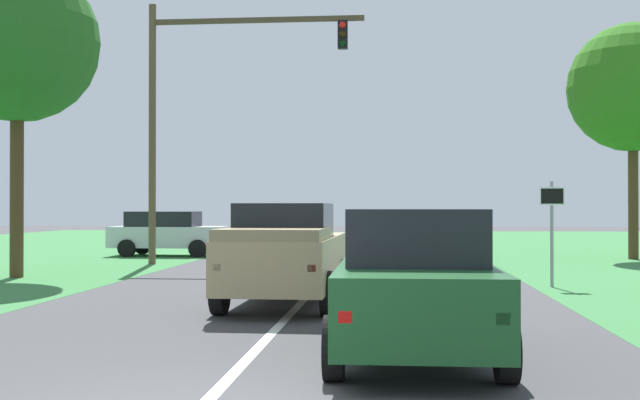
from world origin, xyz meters
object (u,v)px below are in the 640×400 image
(pickup_truck_lead, at_px, (286,253))
(extra_tree_1, at_px, (17,42))
(keep_moving_sign, at_px, (552,220))
(oak_tree_right, at_px, (633,88))
(red_suv_near, at_px, (414,278))
(crossing_suv_far, at_px, (168,233))
(traffic_light, at_px, (203,94))

(pickup_truck_lead, bearing_deg, extra_tree_1, 146.50)
(keep_moving_sign, xyz_separation_m, oak_tree_right, (4.98, 10.51, 4.65))
(red_suv_near, bearing_deg, pickup_truck_lead, 115.46)
(red_suv_near, xyz_separation_m, crossing_suv_far, (-9.03, 19.88, -0.08))
(red_suv_near, xyz_separation_m, pickup_truck_lead, (-2.34, 4.91, 0.02))
(pickup_truck_lead, relative_size, oak_tree_right, 0.59)
(pickup_truck_lead, xyz_separation_m, crossing_suv_far, (-6.69, 14.97, -0.10))
(crossing_suv_far, bearing_deg, traffic_light, -60.87)
(red_suv_near, distance_m, oak_tree_right, 21.85)
(pickup_truck_lead, relative_size, crossing_suv_far, 1.15)
(traffic_light, bearing_deg, pickup_truck_lead, -68.16)
(traffic_light, distance_m, oak_tree_right, 15.58)
(red_suv_near, bearing_deg, keep_moving_sign, 68.57)
(crossing_suv_far, height_order, extra_tree_1, extra_tree_1)
(traffic_light, bearing_deg, keep_moving_sign, -33.00)
(oak_tree_right, relative_size, extra_tree_1, 1.00)
(red_suv_near, relative_size, traffic_light, 0.56)
(keep_moving_sign, height_order, crossing_suv_far, keep_moving_sign)
(traffic_light, xyz_separation_m, extra_tree_1, (-3.86, -5.20, 0.73))
(keep_moving_sign, bearing_deg, pickup_truck_lead, -145.50)
(crossing_suv_far, bearing_deg, red_suv_near, -65.58)
(pickup_truck_lead, height_order, keep_moving_sign, keep_moving_sign)
(keep_moving_sign, relative_size, crossing_suv_far, 0.57)
(pickup_truck_lead, distance_m, traffic_light, 12.28)
(pickup_truck_lead, distance_m, oak_tree_right, 18.86)
(red_suv_near, relative_size, pickup_truck_lead, 0.96)
(keep_moving_sign, relative_size, extra_tree_1, 0.29)
(pickup_truck_lead, height_order, oak_tree_right, oak_tree_right)
(oak_tree_right, height_order, extra_tree_1, oak_tree_right)
(crossing_suv_far, bearing_deg, keep_moving_sign, -41.16)
(traffic_light, xyz_separation_m, keep_moving_sign, (10.07, -6.54, -4.04))
(oak_tree_right, bearing_deg, crossing_suv_far, 178.55)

